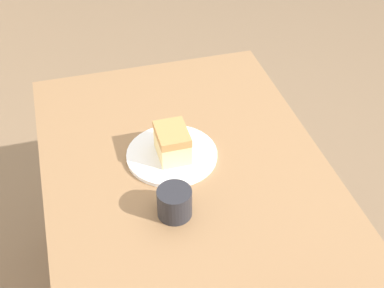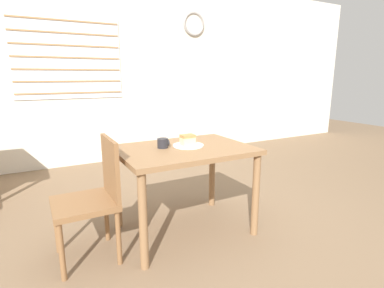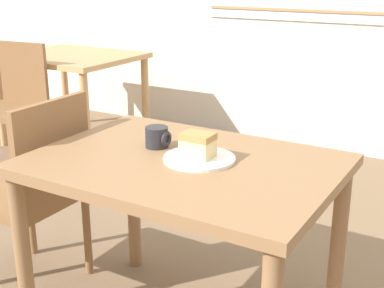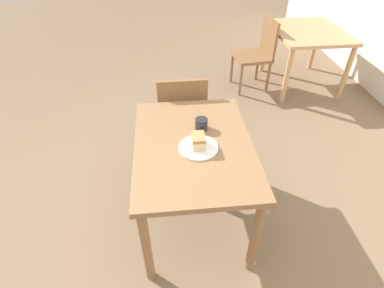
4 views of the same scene
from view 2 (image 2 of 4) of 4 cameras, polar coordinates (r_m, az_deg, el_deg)
ground_plane at (r=2.37m, az=6.46°, el=-20.60°), size 14.00×14.00×0.00m
wall_back at (r=4.78m, az=-14.84°, el=13.63°), size 10.00×0.10×2.80m
dining_table_near at (r=2.46m, az=-1.45°, el=-3.06°), size 1.07×0.77×0.74m
chair_near_window at (r=2.27m, az=-18.16°, el=-9.17°), size 0.43×0.43×0.88m
plate at (r=2.48m, az=-0.71°, el=-0.28°), size 0.25×0.25×0.01m
cake_slice at (r=2.46m, az=-0.83°, el=0.82°), size 0.11×0.08×0.09m
coffee_mug at (r=2.42m, az=-5.53°, el=0.17°), size 0.09×0.09×0.08m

